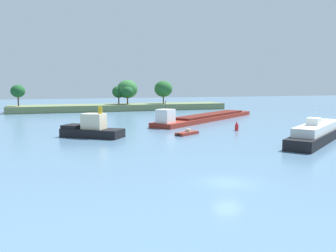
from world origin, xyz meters
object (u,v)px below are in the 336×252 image
Objects in this scene: tugboat at (92,129)px; channel_buoy_red at (237,127)px; cargo_barge at (206,117)px; small_motorboat at (187,133)px; white_riverboat at (318,133)px.

tugboat reaches higher than channel_buoy_red.
tugboat is 0.29× the size of cargo_barge.
cargo_barge is 7.18× the size of small_motorboat.
tugboat is 36.29m from cargo_barge.
small_motorboat is at bearing -8.55° from tugboat.
white_riverboat is 10.87× the size of channel_buoy_red.
channel_buoy_red is at bearing 10.66° from small_motorboat.
small_motorboat is at bearing -122.08° from cargo_barge.
cargo_barge is 19.46× the size of channel_buoy_red.
channel_buoy_red is at bearing -0.78° from tugboat.
white_riverboat reaches higher than channel_buoy_red.
small_motorboat is at bearing -169.34° from channel_buoy_red.
channel_buoy_red is at bearing -97.66° from cargo_barge.
tugboat reaches higher than small_motorboat.
tugboat is 2.11× the size of small_motorboat.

